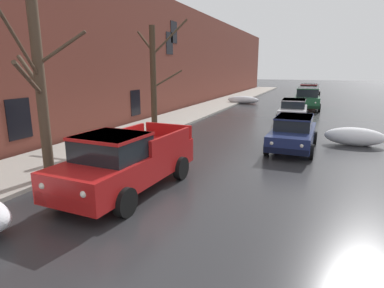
{
  "coord_description": "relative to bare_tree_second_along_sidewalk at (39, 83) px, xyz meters",
  "views": [
    {
      "loc": [
        2.99,
        0.02,
        3.44
      ],
      "look_at": [
        -0.86,
        9.57,
        1.0
      ],
      "focal_mm": 30.22,
      "sensor_mm": 36.0,
      "label": 1
    }
  ],
  "objects": [
    {
      "name": "left_sidewalk_slab",
      "position": [
        -1.5,
        10.8,
        -2.96
      ],
      "size": [
        3.29,
        80.0,
        0.13
      ],
      "primitive_type": "cube",
      "color": "#A8A399",
      "rests_on": "ground"
    },
    {
      "name": "brick_townhouse_facade",
      "position": [
        -3.64,
        10.8,
        1.18
      ],
      "size": [
        0.63,
        80.0,
        8.4
      ],
      "color": "brown",
      "rests_on": "ground"
    },
    {
      "name": "snow_bank_near_corner_left",
      "position": [
        0.41,
        24.12,
        -2.66
      ],
      "size": [
        3.07,
        1.04,
        0.74
      ],
      "color": "white",
      "rests_on": "ground"
    },
    {
      "name": "snow_bank_along_left_kerb",
      "position": [
        9.22,
        8.79,
        -2.62
      ],
      "size": [
        2.53,
        0.9,
        0.82
      ],
      "color": "white",
      "rests_on": "ground"
    },
    {
      "name": "bare_tree_second_along_sidewalk",
      "position": [
        0.0,
        0.0,
        0.0
      ],
      "size": [
        2.56,
        2.39,
        5.87
      ],
      "color": "#4C3D2D",
      "rests_on": "ground"
    },
    {
      "name": "bare_tree_mid_block",
      "position": [
        -0.02,
        6.98,
        -0.11
      ],
      "size": [
        2.77,
        1.71,
        5.79
      ],
      "color": "#423323",
      "rests_on": "ground"
    },
    {
      "name": "pickup_truck_red_approaching_near_lane",
      "position": [
        2.71,
        0.18,
        -2.14
      ],
      "size": [
        2.27,
        4.99,
        1.76
      ],
      "color": "red",
      "rests_on": "ground"
    },
    {
      "name": "sedan_darkblue_parked_kerbside_close",
      "position": [
        6.62,
        7.05,
        -2.27
      ],
      "size": [
        1.93,
        4.39,
        1.42
      ],
      "color": "navy",
      "rests_on": "ground"
    },
    {
      "name": "sedan_silver_parked_kerbside_mid",
      "position": [
        5.93,
        14.93,
        -2.27
      ],
      "size": [
        1.99,
        4.34,
        1.42
      ],
      "color": "#B7B7BC",
      "rests_on": "ground"
    },
    {
      "name": "suv_green_parked_far_down_block",
      "position": [
        6.42,
        21.63,
        -2.03
      ],
      "size": [
        2.33,
        4.78,
        1.82
      ],
      "color": "#1E5633",
      "rests_on": "ground"
    },
    {
      "name": "suv_red_queued_behind_truck",
      "position": [
        6.24,
        28.42,
        -2.03
      ],
      "size": [
        2.06,
        4.79,
        1.82
      ],
      "color": "red",
      "rests_on": "ground"
    },
    {
      "name": "sedan_white_at_far_intersection",
      "position": [
        6.26,
        34.85,
        -2.27
      ],
      "size": [
        2.17,
        3.99,
        1.42
      ],
      "color": "silver",
      "rests_on": "ground"
    },
    {
      "name": "fire_hydrant",
      "position": [
        0.06,
        1.92,
        -2.66
      ],
      "size": [
        0.42,
        0.22,
        0.71
      ],
      "color": "#B21E19",
      "rests_on": "ground"
    }
  ]
}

